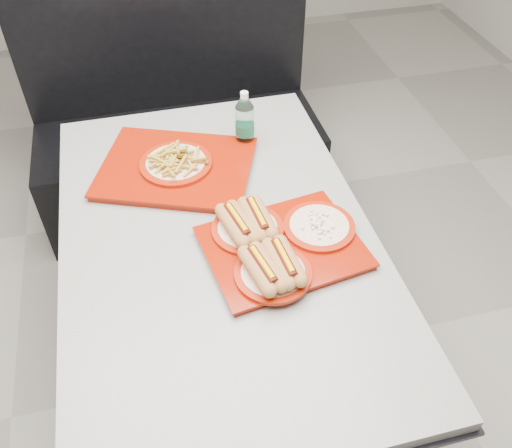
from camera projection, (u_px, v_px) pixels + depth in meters
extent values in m
plane|color=gray|center=(227.00, 370.00, 2.10)|extent=(6.00, 6.00, 0.00)
cylinder|color=black|center=(227.00, 367.00, 2.08)|extent=(0.52, 0.52, 0.05)
cylinder|color=black|center=(223.00, 311.00, 1.84)|extent=(0.11, 0.11, 0.66)
cube|color=black|center=(218.00, 245.00, 1.61)|extent=(0.92, 1.42, 0.01)
cube|color=gray|center=(218.00, 239.00, 1.59)|extent=(0.90, 1.40, 0.04)
cube|color=black|center=(183.00, 166.00, 2.65)|extent=(1.30, 0.55, 0.45)
cube|color=black|center=(163.00, 32.00, 2.42)|extent=(1.30, 0.10, 1.10)
cube|color=maroon|center=(283.00, 249.00, 1.53)|extent=(0.46, 0.38, 0.02)
cube|color=maroon|center=(283.00, 246.00, 1.52)|extent=(0.47, 0.39, 0.01)
cylinder|color=#921804|center=(273.00, 273.00, 1.43)|extent=(0.21, 0.21, 0.01)
cylinder|color=white|center=(273.00, 272.00, 1.43)|extent=(0.17, 0.17, 0.00)
cylinder|color=#921804|center=(248.00, 229.00, 1.55)|extent=(0.21, 0.21, 0.01)
cylinder|color=white|center=(247.00, 227.00, 1.55)|extent=(0.17, 0.17, 0.00)
cylinder|color=#921804|center=(319.00, 226.00, 1.56)|extent=(0.21, 0.21, 0.01)
cylinder|color=white|center=(319.00, 225.00, 1.56)|extent=(0.17, 0.17, 0.00)
cube|color=maroon|center=(177.00, 169.00, 1.78)|extent=(0.58, 0.52, 0.02)
cube|color=maroon|center=(176.00, 166.00, 1.77)|extent=(0.59, 0.53, 0.01)
cylinder|color=#921804|center=(176.00, 164.00, 1.76)|extent=(0.24, 0.24, 0.01)
cylinder|color=white|center=(176.00, 162.00, 1.76)|extent=(0.19, 0.19, 0.01)
cylinder|color=silver|center=(245.00, 126.00, 1.84)|extent=(0.06, 0.06, 0.15)
cylinder|color=#15573A|center=(245.00, 128.00, 1.85)|extent=(0.07, 0.07, 0.04)
cone|color=silver|center=(244.00, 103.00, 1.78)|extent=(0.06, 0.06, 0.03)
cylinder|color=silver|center=(244.00, 95.00, 1.76)|extent=(0.03, 0.03, 0.02)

